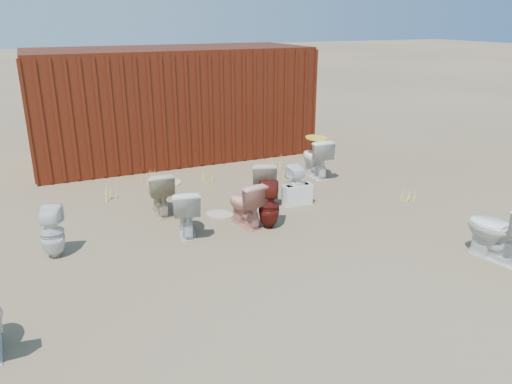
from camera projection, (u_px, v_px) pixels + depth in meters
name	position (u px, v px, depth m)	size (l,w,h in m)	color
ground	(273.00, 241.00, 7.15)	(100.00, 100.00, 0.00)	brown
shipping_container	(172.00, 103.00, 11.21)	(6.00, 2.40, 2.40)	#4B150C
toilet_front_pink	(245.00, 203.00, 7.58)	(0.39, 0.69, 0.70)	tan
toilet_front_c	(186.00, 212.00, 7.26)	(0.40, 0.70, 0.71)	silver
toilet_front_maroon	(269.00, 205.00, 7.49)	(0.32, 0.33, 0.71)	#55140E
toilet_front_e	(498.00, 230.00, 6.49)	(0.46, 0.81, 0.83)	white
toilet_back_a	(52.00, 232.00, 6.57)	(0.32, 0.32, 0.70)	silver
toilet_back_beige_left	(160.00, 192.00, 8.03)	(0.40, 0.71, 0.72)	#BDAE8A
toilet_back_beige_right	(264.00, 182.00, 8.50)	(0.42, 0.74, 0.75)	#C7AF92
toilet_back_yellowlid	(315.00, 158.00, 9.88)	(0.44, 0.77, 0.78)	white
toilet_back_e	(296.00, 184.00, 8.49)	(0.30, 0.31, 0.67)	white
yellow_lid	(316.00, 138.00, 9.74)	(0.40, 0.50, 0.03)	gold
loose_tank	(297.00, 195.00, 8.48)	(0.50, 0.20, 0.35)	white
loose_lid_near	(171.00, 182.00, 9.61)	(0.38, 0.49, 0.02)	#C5B18F
loose_lid_far	(219.00, 215.00, 8.06)	(0.36, 0.47, 0.02)	tan
weed_clump_a	(106.00, 190.00, 8.79)	(0.36, 0.36, 0.30)	#C3C14E
weed_clump_b	(208.00, 176.00, 9.62)	(0.32, 0.32, 0.26)	#C3C14E
weed_clump_c	(295.00, 170.00, 9.90)	(0.36, 0.36, 0.31)	#C3C14E
weed_clump_d	(149.00, 177.00, 9.59)	(0.30, 0.30, 0.25)	#C3C14E
weed_clump_e	(275.00, 162.00, 10.51)	(0.34, 0.34, 0.29)	#C3C14E
weed_clump_f	(409.00, 193.00, 8.70)	(0.28, 0.28, 0.25)	#C3C14E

